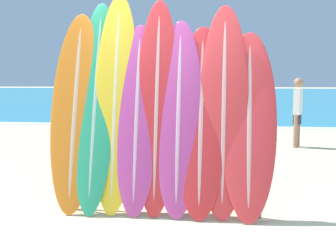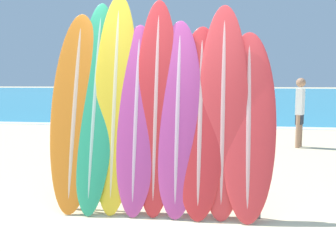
# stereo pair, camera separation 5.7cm
# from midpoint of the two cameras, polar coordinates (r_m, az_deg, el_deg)

# --- Properties ---
(ground_plane) EXTENTS (160.00, 160.00, 0.00)m
(ground_plane) POSITION_cam_midpoint_polar(r_m,az_deg,el_deg) (4.12, -0.66, -14.96)
(ground_plane) COLOR beige
(ocean_water) EXTENTS (120.00, 60.00, 0.01)m
(ocean_water) POSITION_cam_midpoint_polar(r_m,az_deg,el_deg) (42.10, 7.58, 4.58)
(ocean_water) COLOR teal
(ocean_water) RESTS_ON ground_plane
(surfboard_rack) EXTENTS (2.33, 0.04, 0.89)m
(surfboard_rack) POSITION_cam_midpoint_polar(r_m,az_deg,el_deg) (4.49, -1.86, -6.65)
(surfboard_rack) COLOR gray
(surfboard_rack) RESTS_ON ground_plane
(surfboard_slot_0) EXTENTS (0.60, 0.65, 2.32)m
(surfboard_slot_0) POSITION_cam_midpoint_polar(r_m,az_deg,el_deg) (4.70, -13.61, 2.09)
(surfboard_slot_0) COLOR orange
(surfboard_slot_0) RESTS_ON ground_plane
(surfboard_slot_1) EXTENTS (0.49, 0.72, 2.45)m
(surfboard_slot_1) POSITION_cam_midpoint_polar(r_m,az_deg,el_deg) (4.63, -10.81, 2.91)
(surfboard_slot_1) COLOR #289E70
(surfboard_slot_1) RESTS_ON ground_plane
(surfboard_slot_2) EXTENTS (0.51, 0.58, 2.52)m
(surfboard_slot_2) POSITION_cam_midpoint_polar(r_m,az_deg,el_deg) (4.55, -7.99, 3.37)
(surfboard_slot_2) COLOR yellow
(surfboard_slot_2) RESTS_ON ground_plane
(surfboard_slot_3) EXTENTS (0.50, 0.54, 2.16)m
(surfboard_slot_3) POSITION_cam_midpoint_polar(r_m,az_deg,el_deg) (4.45, -4.89, 1.02)
(surfboard_slot_3) COLOR #B23D8E
(surfboard_slot_3) RESTS_ON ground_plane
(surfboard_slot_4) EXTENTS (0.49, 0.52, 2.44)m
(surfboard_slot_4) POSITION_cam_midpoint_polar(r_m,az_deg,el_deg) (4.42, -2.00, 2.78)
(surfboard_slot_4) COLOR red
(surfboard_slot_4) RESTS_ON ground_plane
(surfboard_slot_5) EXTENTS (0.53, 0.52, 2.20)m
(surfboard_slot_5) POSITION_cam_midpoint_polar(r_m,az_deg,el_deg) (4.36, 1.17, 1.15)
(surfboard_slot_5) COLOR #B23D8E
(surfboard_slot_5) RESTS_ON ground_plane
(surfboard_slot_6) EXTENTS (0.57, 0.56, 2.13)m
(surfboard_slot_6) POSITION_cam_midpoint_polar(r_m,az_deg,el_deg) (4.35, 4.43, 0.67)
(surfboard_slot_6) COLOR red
(surfboard_slot_6) RESTS_ON ground_plane
(surfboard_slot_7) EXTENTS (0.54, 0.49, 2.36)m
(surfboard_slot_7) POSITION_cam_midpoint_polar(r_m,az_deg,el_deg) (4.34, 7.71, 2.12)
(surfboard_slot_7) COLOR red
(surfboard_slot_7) RESTS_ON ground_plane
(surfboard_slot_8) EXTENTS (0.59, 0.55, 2.06)m
(surfboard_slot_8) POSITION_cam_midpoint_polar(r_m,az_deg,el_deg) (4.34, 11.33, 0.07)
(surfboard_slot_8) COLOR red
(surfboard_slot_8) RESTS_ON ground_plane
(person_near_water) EXTENTS (0.21, 0.26, 1.53)m
(person_near_water) POSITION_cam_midpoint_polar(r_m,az_deg,el_deg) (7.38, -2.26, 1.37)
(person_near_water) COLOR beige
(person_near_water) RESTS_ON ground_plane
(person_mid_beach) EXTENTS (0.23, 0.27, 1.57)m
(person_mid_beach) POSITION_cam_midpoint_polar(r_m,az_deg,el_deg) (9.32, 18.12, 2.28)
(person_mid_beach) COLOR #A87A5B
(person_mid_beach) RESTS_ON ground_plane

